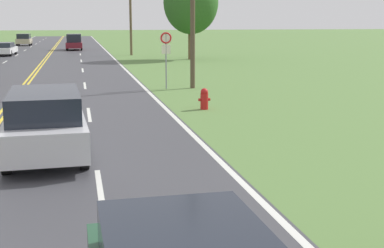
# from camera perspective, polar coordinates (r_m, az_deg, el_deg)

# --- Properties ---
(fire_hydrant) EXTENTS (0.46, 0.30, 0.81)m
(fire_hydrant) POSITION_cam_1_polar(r_m,az_deg,el_deg) (20.45, 1.32, 2.73)
(fire_hydrant) COLOR red
(fire_hydrant) RESTS_ON ground
(traffic_sign) EXTENTS (0.60, 0.10, 2.81)m
(traffic_sign) POSITION_cam_1_polar(r_m,az_deg,el_deg) (26.55, -2.79, 8.33)
(traffic_sign) COLOR gray
(traffic_sign) RESTS_ON ground
(utility_pole_far) EXTENTS (1.80, 0.24, 8.16)m
(utility_pole_far) POSITION_cam_1_polar(r_m,az_deg,el_deg) (53.49, -6.58, 11.83)
(utility_pole_far) COLOR brown
(utility_pole_far) RESTS_ON ground
(tree_behind_sign) EXTENTS (4.76, 4.76, 7.67)m
(tree_behind_sign) POSITION_cam_1_polar(r_m,az_deg,el_deg) (47.40, -0.12, 12.85)
(tree_behind_sign) COLOR brown
(tree_behind_sign) RESTS_ON ground
(car_silver_suv_approaching) EXTENTS (2.06, 4.46, 1.65)m
(car_silver_suv_approaching) POSITION_cam_1_polar(r_m,az_deg,el_deg) (13.64, -15.38, 0.16)
(car_silver_suv_approaching) COLOR black
(car_silver_suv_approaching) RESTS_ON ground
(car_white_sedan_mid_far) EXTENTS (2.10, 4.94, 1.27)m
(car_white_sedan_mid_far) POSITION_cam_1_polar(r_m,az_deg,el_deg) (55.75, -19.41, 7.59)
(car_white_sedan_mid_far) COLOR black
(car_white_sedan_mid_far) RESTS_ON ground
(car_maroon_van_receding) EXTENTS (1.89, 4.42, 1.85)m
(car_maroon_van_receding) POSITION_cam_1_polar(r_m,az_deg,el_deg) (64.06, -12.46, 8.56)
(car_maroon_van_receding) COLOR black
(car_maroon_van_receding) RESTS_ON ground
(car_champagne_hatchback_distant) EXTENTS (1.96, 3.50, 1.61)m
(car_champagne_hatchback_distant) POSITION_cam_1_polar(r_m,az_deg,el_deg) (77.27, -17.49, 8.60)
(car_champagne_hatchback_distant) COLOR black
(car_champagne_hatchback_distant) RESTS_ON ground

